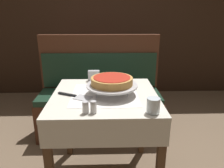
{
  "coord_description": "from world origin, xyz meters",
  "views": [
    {
      "loc": [
        0.01,
        -1.52,
        1.36
      ],
      "look_at": [
        0.05,
        -0.03,
        0.86
      ],
      "focal_mm": 35.0,
      "sensor_mm": 36.0,
      "label": 1
    }
  ],
  "objects": [
    {
      "name": "pizza_server",
      "position": [
        -0.21,
        -0.04,
        0.77
      ],
      "size": [
        0.27,
        0.17,
        0.01
      ],
      "color": "#BCBCC1",
      "rests_on": "dining_table_front"
    },
    {
      "name": "dining_table_front",
      "position": [
        0.0,
        0.0,
        0.65
      ],
      "size": [
        0.79,
        0.79,
        0.77
      ],
      "color": "beige",
      "rests_on": "ground_plane"
    },
    {
      "name": "pizza_pan_stand",
      "position": [
        0.05,
        -0.0,
        0.84
      ],
      "size": [
        0.38,
        0.38,
        0.08
      ],
      "color": "#ADADB2",
      "rests_on": "dining_table_front"
    },
    {
      "name": "booth_bench",
      "position": [
        -0.06,
        0.78,
        0.33
      ],
      "size": [
        1.36,
        0.49,
        1.11
      ],
      "color": "#4C2819",
      "rests_on": "ground_plane"
    },
    {
      "name": "deep_dish_pizza",
      "position": [
        0.05,
        -0.0,
        0.88
      ],
      "size": [
        0.31,
        0.31,
        0.06
      ],
      "color": "#C68E47",
      "rests_on": "pizza_pan_stand"
    },
    {
      "name": "back_wall_panel",
      "position": [
        0.0,
        2.12,
        1.2
      ],
      "size": [
        6.0,
        0.04,
        2.4
      ],
      "primitive_type": "cube",
      "color": "black",
      "rests_on": "ground_plane"
    },
    {
      "name": "pepper_shaker",
      "position": [
        -0.07,
        -0.31,
        0.81
      ],
      "size": [
        0.04,
        0.04,
        0.08
      ],
      "color": "silver",
      "rests_on": "dining_table_front"
    },
    {
      "name": "condiment_caddy",
      "position": [
        -0.12,
        1.74,
        0.81
      ],
      "size": [
        0.15,
        0.15,
        0.18
      ],
      "color": "black",
      "rests_on": "dining_table_rear"
    },
    {
      "name": "dining_table_rear",
      "position": [
        -0.21,
        1.62,
        0.67
      ],
      "size": [
        0.83,
        0.83,
        0.77
      ],
      "color": "red",
      "rests_on": "ground_plane"
    },
    {
      "name": "salt_shaker",
      "position": [
        -0.12,
        -0.31,
        0.81
      ],
      "size": [
        0.04,
        0.04,
        0.07
      ],
      "color": "silver",
      "rests_on": "dining_table_front"
    },
    {
      "name": "napkin_holder",
      "position": [
        -0.1,
        0.35,
        0.82
      ],
      "size": [
        0.1,
        0.05,
        0.09
      ],
      "color": "#B2B2B7",
      "rests_on": "dining_table_front"
    },
    {
      "name": "water_glass_near",
      "position": [
        0.3,
        -0.32,
        0.82
      ],
      "size": [
        0.08,
        0.08,
        0.09
      ],
      "color": "silver",
      "rests_on": "dining_table_front"
    }
  ]
}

